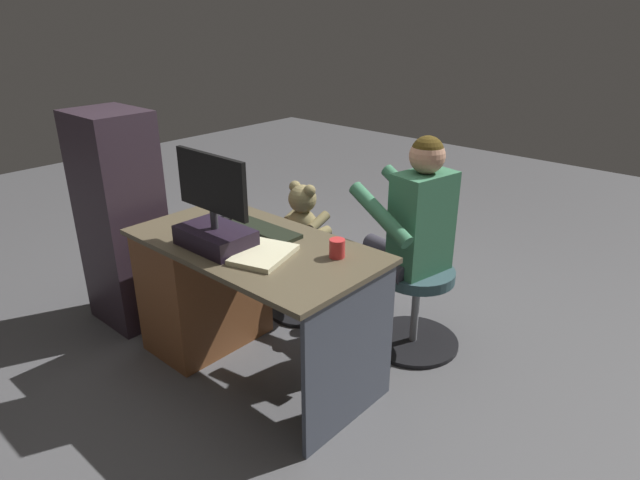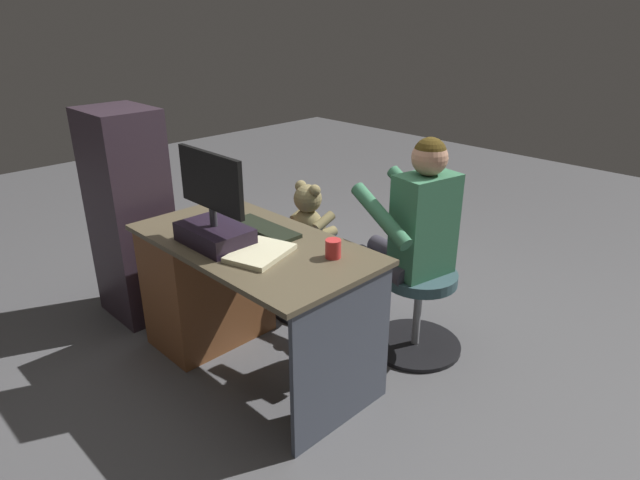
% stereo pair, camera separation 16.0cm
% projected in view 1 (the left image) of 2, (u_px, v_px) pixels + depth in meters
% --- Properties ---
extents(ground_plane, '(10.00, 10.00, 0.00)m').
position_uv_depth(ground_plane, '(304.00, 341.00, 3.19)').
color(ground_plane, '#58585A').
extents(desk, '(1.29, 0.68, 0.74)m').
position_uv_depth(desk, '(215.00, 284.00, 3.00)').
color(desk, brown).
rests_on(desk, ground_plane).
extents(monitor, '(0.47, 0.24, 0.45)m').
position_uv_depth(monitor, '(214.00, 221.00, 2.57)').
color(monitor, black).
rests_on(monitor, desk).
extents(keyboard, '(0.42, 0.14, 0.02)m').
position_uv_depth(keyboard, '(264.00, 230.00, 2.79)').
color(keyboard, black).
rests_on(keyboard, desk).
extents(computer_mouse, '(0.06, 0.10, 0.04)m').
position_uv_depth(computer_mouse, '(221.00, 215.00, 2.97)').
color(computer_mouse, '#252328').
rests_on(computer_mouse, desk).
extents(cup, '(0.07, 0.07, 0.09)m').
position_uv_depth(cup, '(337.00, 248.00, 2.49)').
color(cup, red).
rests_on(cup, desk).
extents(tv_remote, '(0.05, 0.15, 0.02)m').
position_uv_depth(tv_remote, '(218.00, 222.00, 2.89)').
color(tv_remote, black).
rests_on(tv_remote, desk).
extents(notebook_binder, '(0.30, 0.35, 0.02)m').
position_uv_depth(notebook_binder, '(264.00, 255.00, 2.50)').
color(notebook_binder, beige).
rests_on(notebook_binder, desk).
extents(office_chair_teddy, '(0.47, 0.47, 0.47)m').
position_uv_depth(office_chair_teddy, '(303.00, 270.00, 3.41)').
color(office_chair_teddy, black).
rests_on(office_chair_teddy, ground_plane).
extents(teddy_bear, '(0.26, 0.26, 0.37)m').
position_uv_depth(teddy_bear, '(304.00, 215.00, 3.28)').
color(teddy_bear, '#8E7F51').
rests_on(teddy_bear, office_chair_teddy).
extents(visitor_chair, '(0.52, 0.52, 0.47)m').
position_uv_depth(visitor_chair, '(416.00, 303.00, 3.06)').
color(visitor_chair, black).
rests_on(visitor_chair, ground_plane).
extents(person, '(0.58, 0.54, 1.21)m').
position_uv_depth(person, '(406.00, 226.00, 2.93)').
color(person, '#3E7F59').
rests_on(person, ground_plane).
extents(equipment_rack, '(0.44, 0.36, 1.28)m').
position_uv_depth(equipment_rack, '(121.00, 221.00, 3.20)').
color(equipment_rack, '#332631').
rests_on(equipment_rack, ground_plane).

